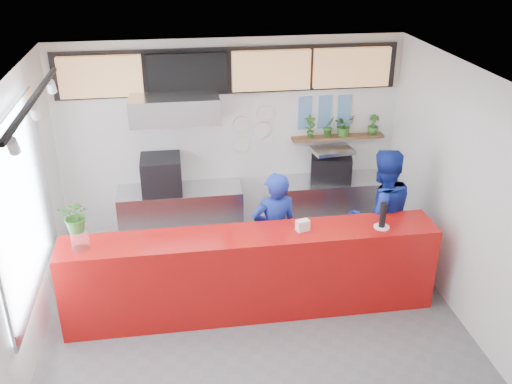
# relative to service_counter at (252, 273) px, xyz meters

# --- Properties ---
(floor) EXTENTS (5.00, 5.00, 0.00)m
(floor) POSITION_rel_service_counter_xyz_m (0.00, -0.40, -0.55)
(floor) COLOR slate
(floor) RESTS_ON ground
(ceiling) EXTENTS (5.00, 5.00, 0.00)m
(ceiling) POSITION_rel_service_counter_xyz_m (0.00, -0.40, 2.45)
(ceiling) COLOR silver
(wall_back) EXTENTS (5.00, 0.00, 5.00)m
(wall_back) POSITION_rel_service_counter_xyz_m (0.00, 2.10, 0.95)
(wall_back) COLOR white
(wall_back) RESTS_ON ground
(wall_left) EXTENTS (0.00, 5.00, 5.00)m
(wall_left) POSITION_rel_service_counter_xyz_m (-2.50, -0.40, 0.95)
(wall_left) COLOR white
(wall_left) RESTS_ON ground
(wall_right) EXTENTS (0.00, 5.00, 5.00)m
(wall_right) POSITION_rel_service_counter_xyz_m (2.50, -0.40, 0.95)
(wall_right) COLOR white
(wall_right) RESTS_ON ground
(service_counter) EXTENTS (4.50, 0.60, 1.10)m
(service_counter) POSITION_rel_service_counter_xyz_m (0.00, 0.00, 0.00)
(service_counter) COLOR #B60E0D
(service_counter) RESTS_ON ground
(cream_band) EXTENTS (5.00, 0.02, 0.80)m
(cream_band) POSITION_rel_service_counter_xyz_m (0.00, 2.09, 2.05)
(cream_band) COLOR beige
(cream_band) RESTS_ON wall_back
(prep_bench) EXTENTS (1.80, 0.60, 0.90)m
(prep_bench) POSITION_rel_service_counter_xyz_m (-0.80, 1.80, -0.10)
(prep_bench) COLOR #B2B5BA
(prep_bench) RESTS_ON ground
(panini_oven) EXTENTS (0.57, 0.57, 0.51)m
(panini_oven) POSITION_rel_service_counter_xyz_m (-1.04, 1.80, 0.60)
(panini_oven) COLOR black
(panini_oven) RESTS_ON prep_bench
(extraction_hood) EXTENTS (1.20, 0.70, 0.35)m
(extraction_hood) POSITION_rel_service_counter_xyz_m (-0.80, 1.75, 1.60)
(extraction_hood) COLOR #B2B5BA
(extraction_hood) RESTS_ON ceiling
(hood_lip) EXTENTS (1.20, 0.69, 0.31)m
(hood_lip) POSITION_rel_service_counter_xyz_m (-0.80, 1.75, 1.40)
(hood_lip) COLOR #B2B5BA
(hood_lip) RESTS_ON ceiling
(right_bench) EXTENTS (1.80, 0.60, 0.90)m
(right_bench) POSITION_rel_service_counter_xyz_m (1.50, 1.80, -0.10)
(right_bench) COLOR #B2B5BA
(right_bench) RESTS_ON ground
(espresso_machine) EXTENTS (0.68, 0.56, 0.38)m
(espresso_machine) POSITION_rel_service_counter_xyz_m (1.46, 1.80, 0.54)
(espresso_machine) COLOR black
(espresso_machine) RESTS_ON right_bench
(espresso_tray) EXTENTS (0.64, 0.48, 0.05)m
(espresso_tray) POSITION_rel_service_counter_xyz_m (1.46, 1.80, 0.83)
(espresso_tray) COLOR #B9BCC0
(espresso_tray) RESTS_ON espresso_machine
(herb_shelf) EXTENTS (1.40, 0.18, 0.04)m
(herb_shelf) POSITION_rel_service_counter_xyz_m (1.60, 2.00, 0.95)
(herb_shelf) COLOR brown
(herb_shelf) RESTS_ON wall_back
(menu_board_far_left) EXTENTS (1.10, 0.10, 0.55)m
(menu_board_far_left) POSITION_rel_service_counter_xyz_m (-1.75, 1.98, 2.00)
(menu_board_far_left) COLOR tan
(menu_board_far_left) RESTS_ON wall_back
(menu_board_mid_left) EXTENTS (1.10, 0.10, 0.55)m
(menu_board_mid_left) POSITION_rel_service_counter_xyz_m (-0.59, 1.98, 2.00)
(menu_board_mid_left) COLOR black
(menu_board_mid_left) RESTS_ON wall_back
(menu_board_mid_right) EXTENTS (1.10, 0.10, 0.55)m
(menu_board_mid_right) POSITION_rel_service_counter_xyz_m (0.57, 1.98, 2.00)
(menu_board_mid_right) COLOR tan
(menu_board_mid_right) RESTS_ON wall_back
(menu_board_far_right) EXTENTS (1.10, 0.10, 0.55)m
(menu_board_far_right) POSITION_rel_service_counter_xyz_m (1.73, 1.98, 2.00)
(menu_board_far_right) COLOR tan
(menu_board_far_right) RESTS_ON wall_back
(soffit) EXTENTS (4.80, 0.04, 0.65)m
(soffit) POSITION_rel_service_counter_xyz_m (0.00, 2.06, 2.00)
(soffit) COLOR black
(soffit) RESTS_ON wall_back
(window_pane) EXTENTS (0.04, 2.20, 1.90)m
(window_pane) POSITION_rel_service_counter_xyz_m (-2.47, -0.10, 1.15)
(window_pane) COLOR silver
(window_pane) RESTS_ON wall_left
(window_frame) EXTENTS (0.03, 2.30, 2.00)m
(window_frame) POSITION_rel_service_counter_xyz_m (-2.45, -0.10, 1.15)
(window_frame) COLOR #B2B5BA
(window_frame) RESTS_ON wall_left
(track_rail) EXTENTS (0.05, 2.40, 0.04)m
(track_rail) POSITION_rel_service_counter_xyz_m (-2.10, -0.40, 2.39)
(track_rail) COLOR black
(track_rail) RESTS_ON ceiling
(dec_plate_a) EXTENTS (0.24, 0.03, 0.24)m
(dec_plate_a) POSITION_rel_service_counter_xyz_m (0.15, 2.07, 1.20)
(dec_plate_a) COLOR silver
(dec_plate_a) RESTS_ON wall_back
(dec_plate_b) EXTENTS (0.24, 0.03, 0.24)m
(dec_plate_b) POSITION_rel_service_counter_xyz_m (0.45, 2.07, 1.10)
(dec_plate_b) COLOR silver
(dec_plate_b) RESTS_ON wall_back
(dec_plate_c) EXTENTS (0.24, 0.03, 0.24)m
(dec_plate_c) POSITION_rel_service_counter_xyz_m (0.15, 2.07, 0.90)
(dec_plate_c) COLOR silver
(dec_plate_c) RESTS_ON wall_back
(dec_plate_d) EXTENTS (0.24, 0.03, 0.24)m
(dec_plate_d) POSITION_rel_service_counter_xyz_m (0.50, 2.07, 1.35)
(dec_plate_d) COLOR silver
(dec_plate_d) RESTS_ON wall_back
(photo_frame_a) EXTENTS (0.20, 0.02, 0.25)m
(photo_frame_a) POSITION_rel_service_counter_xyz_m (1.10, 2.08, 1.45)
(photo_frame_a) COLOR #598CBF
(photo_frame_a) RESTS_ON wall_back
(photo_frame_b) EXTENTS (0.20, 0.02, 0.25)m
(photo_frame_b) POSITION_rel_service_counter_xyz_m (1.40, 2.08, 1.45)
(photo_frame_b) COLOR #598CBF
(photo_frame_b) RESTS_ON wall_back
(photo_frame_c) EXTENTS (0.20, 0.02, 0.25)m
(photo_frame_c) POSITION_rel_service_counter_xyz_m (1.70, 2.08, 1.45)
(photo_frame_c) COLOR #598CBF
(photo_frame_c) RESTS_ON wall_back
(photo_frame_d) EXTENTS (0.20, 0.02, 0.25)m
(photo_frame_d) POSITION_rel_service_counter_xyz_m (1.10, 2.08, 1.20)
(photo_frame_d) COLOR #598CBF
(photo_frame_d) RESTS_ON wall_back
(photo_frame_e) EXTENTS (0.20, 0.02, 0.25)m
(photo_frame_e) POSITION_rel_service_counter_xyz_m (1.40, 2.08, 1.20)
(photo_frame_e) COLOR #598CBF
(photo_frame_e) RESTS_ON wall_back
(photo_frame_f) EXTENTS (0.20, 0.02, 0.25)m
(photo_frame_f) POSITION_rel_service_counter_xyz_m (1.70, 2.08, 1.20)
(photo_frame_f) COLOR #598CBF
(photo_frame_f) RESTS_ON wall_back
(staff_center) EXTENTS (0.65, 0.47, 1.65)m
(staff_center) POSITION_rel_service_counter_xyz_m (0.37, 0.47, 0.28)
(staff_center) COLOR navy
(staff_center) RESTS_ON ground
(staff_right) EXTENTS (1.00, 0.84, 1.85)m
(staff_right) POSITION_rel_service_counter_xyz_m (1.79, 0.53, 0.38)
(staff_right) COLOR navy
(staff_right) RESTS_ON ground
(herb_a) EXTENTS (0.20, 0.16, 0.34)m
(herb_a) POSITION_rel_service_counter_xyz_m (1.17, 2.00, 1.14)
(herb_a) COLOR #346925
(herb_a) RESTS_ON herb_shelf
(herb_b) EXTENTS (0.21, 0.20, 0.31)m
(herb_b) POSITION_rel_service_counter_xyz_m (1.45, 2.00, 1.13)
(herb_b) COLOR #346925
(herb_b) RESTS_ON herb_shelf
(herb_c) EXTENTS (0.38, 0.36, 0.33)m
(herb_c) POSITION_rel_service_counter_xyz_m (1.68, 2.00, 1.14)
(herb_c) COLOR #346925
(herb_c) RESTS_ON herb_shelf
(herb_d) EXTENTS (0.18, 0.17, 0.30)m
(herb_d) POSITION_rel_service_counter_xyz_m (2.14, 2.00, 1.12)
(herb_d) COLOR #346925
(herb_d) RESTS_ON herb_shelf
(glass_vase) EXTENTS (0.23, 0.23, 0.24)m
(glass_vase) POSITION_rel_service_counter_xyz_m (-1.94, -0.04, 0.67)
(glass_vase) COLOR white
(glass_vase) RESTS_ON service_counter
(basil_vase) EXTENTS (0.42, 0.39, 0.39)m
(basil_vase) POSITION_rel_service_counter_xyz_m (-1.94, -0.04, 0.96)
(basil_vase) COLOR #346925
(basil_vase) RESTS_ON glass_vase
(napkin_holder) EXTENTS (0.17, 0.13, 0.13)m
(napkin_holder) POSITION_rel_service_counter_xyz_m (0.62, -0.00, 0.62)
(napkin_holder) COLOR white
(napkin_holder) RESTS_ON service_counter
(white_plate) EXTENTS (0.21, 0.21, 0.01)m
(white_plate) POSITION_rel_service_counter_xyz_m (1.57, -0.08, 0.56)
(white_plate) COLOR white
(white_plate) RESTS_ON service_counter
(pepper_mill) EXTENTS (0.10, 0.10, 0.31)m
(pepper_mill) POSITION_rel_service_counter_xyz_m (1.57, -0.08, 0.72)
(pepper_mill) COLOR black
(pepper_mill) RESTS_ON white_plate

